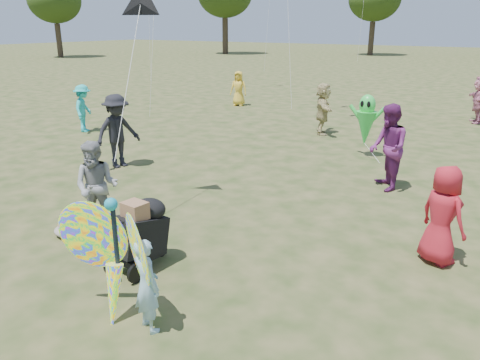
% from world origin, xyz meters
% --- Properties ---
extents(ground, '(160.00, 160.00, 0.00)m').
position_xyz_m(ground, '(0.00, 0.00, 0.00)').
color(ground, '#51592B').
rests_on(ground, ground).
extents(child_girl, '(0.50, 0.41, 1.19)m').
position_xyz_m(child_girl, '(0.17, -1.15, 0.60)').
color(child_girl, '#95C3D3').
rests_on(child_girl, ground).
extents(adult_man, '(0.99, 0.92, 1.63)m').
position_xyz_m(adult_man, '(-2.60, 0.55, 0.82)').
color(adult_man, gray).
rests_on(adult_man, ground).
extents(grey_bag, '(0.59, 0.48, 0.19)m').
position_xyz_m(grey_bag, '(-2.83, 0.06, 0.09)').
color(grey_bag, gray).
rests_on(grey_bag, ground).
extents(crowd_a, '(0.91, 0.82, 1.56)m').
position_xyz_m(crowd_a, '(2.79, 2.53, 0.78)').
color(crowd_a, '#AF1C28').
rests_on(crowd_a, ground).
extents(crowd_b, '(0.97, 1.35, 1.88)m').
position_xyz_m(crowd_b, '(-5.20, 3.53, 0.94)').
color(crowd_b, black).
rests_on(crowd_b, ground).
extents(crowd_d, '(1.14, 1.64, 1.71)m').
position_xyz_m(crowd_d, '(-2.28, 9.93, 0.85)').
color(crowd_d, tan).
rests_on(crowd_d, ground).
extents(crowd_e, '(1.11, 1.18, 1.92)m').
position_xyz_m(crowd_e, '(1.12, 5.50, 0.96)').
color(crowd_e, '#692362').
rests_on(crowd_e, ground).
extents(crowd_g, '(0.86, 0.68, 1.55)m').
position_xyz_m(crowd_g, '(-7.76, 13.28, 0.77)').
color(crowd_g, gold).
rests_on(crowd_g, ground).
extents(crowd_i, '(1.05, 1.19, 1.60)m').
position_xyz_m(crowd_i, '(-9.32, 5.89, 0.80)').
color(crowd_i, '#22B6B8').
rests_on(crowd_i, ground).
extents(crowd_j, '(0.91, 1.69, 1.74)m').
position_xyz_m(crowd_j, '(1.87, 14.82, 0.87)').
color(crowd_j, '#C26F8A').
rests_on(crowd_j, ground).
extents(jogging_stroller, '(0.56, 1.08, 1.09)m').
position_xyz_m(jogging_stroller, '(-0.96, -0.06, 0.61)').
color(jogging_stroller, black).
rests_on(jogging_stroller, ground).
extents(butterfly_kite, '(1.74, 0.75, 1.79)m').
position_xyz_m(butterfly_kite, '(-0.33, -1.17, 0.81)').
color(butterfly_kite, red).
rests_on(butterfly_kite, ground).
extents(delta_kite_rig, '(1.00, 1.77, 2.99)m').
position_xyz_m(delta_kite_rig, '(-2.74, 2.09, 3.87)').
color(delta_kite_rig, black).
rests_on(delta_kite_rig, ground).
extents(alien_kite, '(1.12, 0.69, 1.74)m').
position_xyz_m(alien_kite, '(-0.16, 7.88, 0.97)').
color(alien_kite, '#31D34A').
rests_on(alien_kite, ground).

